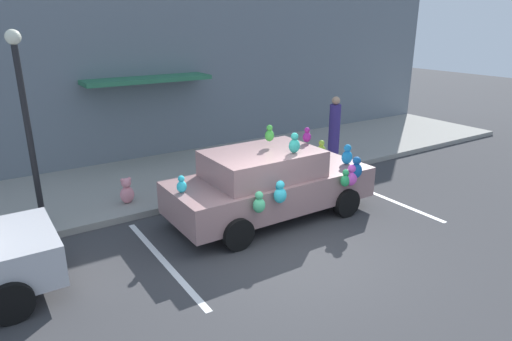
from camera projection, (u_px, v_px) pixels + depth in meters
The scene contains 9 objects.
ground_plane at pixel (287, 254), 8.43m from camera, with size 60.00×60.00×0.00m, color #38383A.
sidewalk at pixel (178, 176), 12.38m from camera, with size 24.00×4.00×0.15m, color gray.
storefront_building at pixel (142, 55), 13.08m from camera, with size 24.00×1.25×6.40m.
parking_stripe_front at pixel (382, 196), 11.14m from camera, with size 0.12×3.60×0.01m, color silver.
parking_stripe_rear at pixel (164, 261), 8.17m from camera, with size 0.12×3.60×0.01m, color silver.
plush_covered_car at pixel (270, 183), 9.76m from camera, with size 4.53×2.16×2.03m.
teddy_bear_on_sidewalk at pixel (127, 191), 10.28m from camera, with size 0.32×0.27×0.61m.
street_lamp_post at pixel (25, 111), 8.52m from camera, with size 0.28×0.28×3.86m.
pedestrian_near_shopfront at pixel (334, 129), 13.46m from camera, with size 0.33×0.33×1.88m.
Camera 1 is at (-4.58, -5.96, 4.18)m, focal length 31.53 mm.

